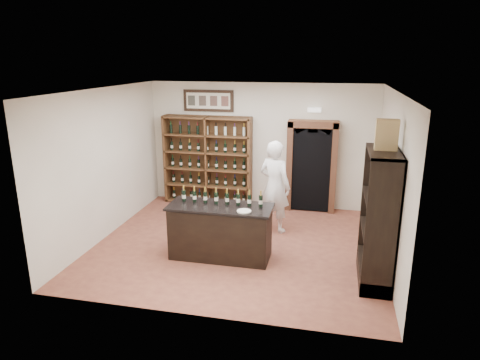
{
  "coord_description": "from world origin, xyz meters",
  "views": [
    {
      "loc": [
        1.72,
        -7.6,
        3.57
      ],
      "look_at": [
        -0.03,
        0.3,
        1.24
      ],
      "focal_mm": 32.0,
      "sensor_mm": 36.0,
      "label": 1
    }
  ],
  "objects_px": {
    "tasting_counter": "(221,232)",
    "side_cabinet": "(379,238)",
    "shopkeeper": "(275,187)",
    "wine_crate": "(387,135)",
    "counter_bottle_0": "(184,196)",
    "wine_shelf": "(208,160)"
  },
  "relations": [
    {
      "from": "wine_shelf",
      "to": "side_cabinet",
      "type": "distance_m",
      "value": 5.02
    },
    {
      "from": "counter_bottle_0",
      "to": "wine_crate",
      "type": "xyz_separation_m",
      "value": [
        3.42,
        -0.37,
        1.33
      ]
    },
    {
      "from": "counter_bottle_0",
      "to": "shopkeeper",
      "type": "bearing_deg",
      "value": 42.24
    },
    {
      "from": "wine_shelf",
      "to": "tasting_counter",
      "type": "relative_size",
      "value": 1.17
    },
    {
      "from": "side_cabinet",
      "to": "shopkeeper",
      "type": "distance_m",
      "value": 2.64
    },
    {
      "from": "wine_shelf",
      "to": "side_cabinet",
      "type": "relative_size",
      "value": 1.0
    },
    {
      "from": "tasting_counter",
      "to": "side_cabinet",
      "type": "height_order",
      "value": "side_cabinet"
    },
    {
      "from": "tasting_counter",
      "to": "wine_crate",
      "type": "bearing_deg",
      "value": -5.61
    },
    {
      "from": "wine_shelf",
      "to": "wine_crate",
      "type": "distance_m",
      "value": 5.14
    },
    {
      "from": "tasting_counter",
      "to": "side_cabinet",
      "type": "bearing_deg",
      "value": -6.28
    },
    {
      "from": "tasting_counter",
      "to": "shopkeeper",
      "type": "bearing_deg",
      "value": 61.96
    },
    {
      "from": "tasting_counter",
      "to": "side_cabinet",
      "type": "distance_m",
      "value": 2.75
    },
    {
      "from": "side_cabinet",
      "to": "shopkeeper",
      "type": "bearing_deg",
      "value": 137.75
    },
    {
      "from": "side_cabinet",
      "to": "shopkeeper",
      "type": "height_order",
      "value": "side_cabinet"
    },
    {
      "from": "counter_bottle_0",
      "to": "shopkeeper",
      "type": "relative_size",
      "value": 0.15
    },
    {
      "from": "tasting_counter",
      "to": "shopkeeper",
      "type": "height_order",
      "value": "shopkeeper"
    },
    {
      "from": "tasting_counter",
      "to": "counter_bottle_0",
      "type": "bearing_deg",
      "value": 171.84
    },
    {
      "from": "wine_crate",
      "to": "shopkeeper",
      "type": "bearing_deg",
      "value": 138.37
    },
    {
      "from": "side_cabinet",
      "to": "shopkeeper",
      "type": "xyz_separation_m",
      "value": [
        -1.94,
        1.77,
        0.22
      ]
    },
    {
      "from": "wine_shelf",
      "to": "wine_crate",
      "type": "bearing_deg",
      "value": -40.07
    },
    {
      "from": "shopkeeper",
      "to": "wine_shelf",
      "type": "bearing_deg",
      "value": -14.34
    },
    {
      "from": "tasting_counter",
      "to": "wine_crate",
      "type": "distance_m",
      "value": 3.34
    }
  ]
}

